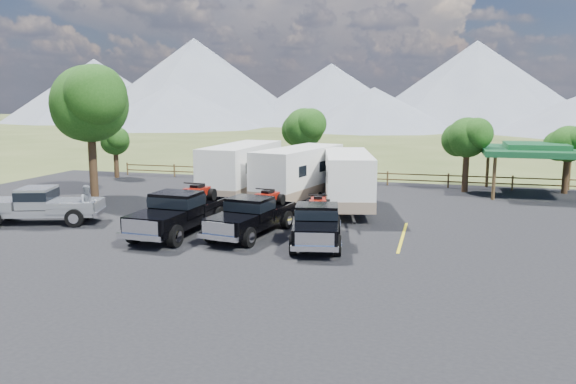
% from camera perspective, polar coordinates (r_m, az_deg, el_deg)
% --- Properties ---
extents(ground, '(320.00, 320.00, 0.00)m').
position_cam_1_polar(ground, '(22.07, -4.99, -6.10)').
color(ground, '#3C4C20').
rests_on(ground, ground).
extents(asphalt_lot, '(44.00, 34.00, 0.04)m').
position_cam_1_polar(asphalt_lot, '(24.80, -2.60, -4.27)').
color(asphalt_lot, black).
rests_on(asphalt_lot, ground).
extents(stall_lines, '(12.12, 5.50, 0.01)m').
position_cam_1_polar(stall_lines, '(25.73, -1.92, -3.71)').
color(stall_lines, gold).
rests_on(stall_lines, asphalt_lot).
extents(tree_big_nw, '(5.54, 5.18, 7.84)m').
position_cam_1_polar(tree_big_nw, '(35.17, -19.55, 8.43)').
color(tree_big_nw, '#322113').
rests_on(tree_big_nw, ground).
extents(tree_ne_a, '(3.11, 2.92, 4.76)m').
position_cam_1_polar(tree_ne_a, '(37.05, 17.71, 5.28)').
color(tree_ne_a, '#322113').
rests_on(tree_ne_a, ground).
extents(tree_ne_b, '(2.77, 2.59, 4.27)m').
position_cam_1_polar(tree_ne_b, '(38.79, 26.54, 4.37)').
color(tree_ne_b, '#322113').
rests_on(tree_ne_b, ground).
extents(tree_north, '(3.46, 3.24, 5.25)m').
position_cam_1_polar(tree_north, '(40.12, 1.63, 6.51)').
color(tree_north, '#322113').
rests_on(tree_north, ground).
extents(tree_nw_small, '(2.59, 2.43, 3.85)m').
position_cam_1_polar(tree_nw_small, '(43.86, -17.16, 4.97)').
color(tree_nw_small, '#322113').
rests_on(tree_nw_small, ground).
extents(rail_fence, '(36.12, 0.12, 1.00)m').
position_cam_1_polar(rail_fence, '(39.17, 7.17, 1.62)').
color(rail_fence, brown).
rests_on(rail_fence, ground).
extents(pavilion, '(6.20, 6.20, 3.22)m').
position_cam_1_polar(pavilion, '(37.48, 23.82, 3.89)').
color(pavilion, brown).
rests_on(pavilion, ground).
extents(mountain_range, '(209.00, 71.00, 20.00)m').
position_cam_1_polar(mountain_range, '(126.81, 8.57, 10.27)').
color(mountain_range, slate).
rests_on(mountain_range, ground).
extents(rig_left, '(2.48, 6.36, 2.09)m').
position_cam_1_polar(rig_left, '(25.04, -10.92, -1.90)').
color(rig_left, black).
rests_on(rig_left, asphalt_lot).
extents(rig_center, '(2.69, 5.86, 1.88)m').
position_cam_1_polar(rig_center, '(24.40, -3.65, -2.28)').
color(rig_center, black).
rests_on(rig_center, asphalt_lot).
extents(rig_right, '(2.73, 5.74, 1.84)m').
position_cam_1_polar(rig_right, '(23.01, 2.95, -3.05)').
color(rig_right, black).
rests_on(rig_right, asphalt_lot).
extents(trailer_left, '(2.73, 9.33, 3.24)m').
position_cam_1_polar(trailer_left, '(32.82, -4.73, 2.14)').
color(trailer_left, white).
rests_on(trailer_left, asphalt_lot).
extents(trailer_center, '(3.93, 9.03, 3.13)m').
position_cam_1_polar(trailer_center, '(31.66, 1.10, 1.80)').
color(trailer_center, white).
rests_on(trailer_center, asphalt_lot).
extents(trailer_right, '(3.78, 8.81, 3.06)m').
position_cam_1_polar(trailer_right, '(29.72, 6.09, 1.16)').
color(trailer_right, white).
rests_on(trailer_right, asphalt_lot).
extents(pickup_silver, '(6.06, 3.54, 1.73)m').
position_cam_1_polar(pickup_silver, '(29.06, -23.82, -1.19)').
color(pickup_silver, '#989BA1').
rests_on(pickup_silver, asphalt_lot).
extents(person_a, '(0.69, 0.58, 1.62)m').
position_cam_1_polar(person_a, '(26.56, -12.55, -1.74)').
color(person_a, white).
rests_on(person_a, asphalt_lot).
extents(person_b, '(1.06, 1.06, 1.73)m').
position_cam_1_polar(person_b, '(28.99, -19.64, -1.02)').
color(person_b, slate).
rests_on(person_b, asphalt_lot).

